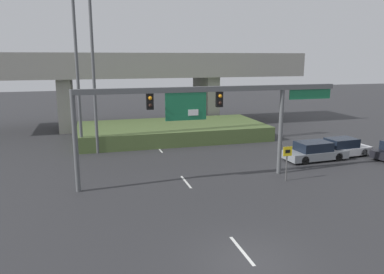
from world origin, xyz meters
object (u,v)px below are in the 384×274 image
(signal_gantry, at_px, (205,105))
(parked_sedan_near_right, at_px, (314,152))
(highway_light_pole_near, at_px, (75,35))
(highway_light_pole_far, at_px, (92,38))
(speed_limit_sign, at_px, (287,158))
(parked_sedan_mid_right, at_px, (342,148))

(signal_gantry, relative_size, parked_sedan_near_right, 3.44)
(highway_light_pole_near, bearing_deg, highway_light_pole_far, -13.89)
(signal_gantry, height_order, highway_light_pole_far, highway_light_pole_far)
(highway_light_pole_far, relative_size, parked_sedan_near_right, 3.59)
(parked_sedan_near_right, bearing_deg, speed_limit_sign, -142.70)
(parked_sedan_mid_right, bearing_deg, highway_light_pole_near, 157.67)
(highway_light_pole_far, bearing_deg, signal_gantry, -54.53)
(highway_light_pole_near, bearing_deg, parked_sedan_near_right, -22.19)
(speed_limit_sign, height_order, highway_light_pole_far, highway_light_pole_far)
(speed_limit_sign, bearing_deg, signal_gantry, 162.52)
(speed_limit_sign, bearing_deg, parked_sedan_mid_right, 30.06)
(parked_sedan_near_right, bearing_deg, signal_gantry, -169.22)
(parked_sedan_mid_right, bearing_deg, highway_light_pole_far, 157.40)
(highway_light_pole_near, relative_size, parked_sedan_near_right, 3.69)
(highway_light_pole_far, bearing_deg, parked_sedan_mid_right, -18.44)
(speed_limit_sign, relative_size, highway_light_pole_near, 0.13)
(highway_light_pole_near, distance_m, highway_light_pole_far, 1.27)
(highway_light_pole_far, xyz_separation_m, parked_sedan_mid_right, (18.51, -6.17, -8.40))
(highway_light_pole_near, height_order, highway_light_pole_far, highway_light_pole_near)
(signal_gantry, bearing_deg, parked_sedan_mid_right, 12.50)
(speed_limit_sign, relative_size, parked_sedan_near_right, 0.47)
(highway_light_pole_near, xyz_separation_m, highway_light_pole_far, (1.21, -0.30, -0.23))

